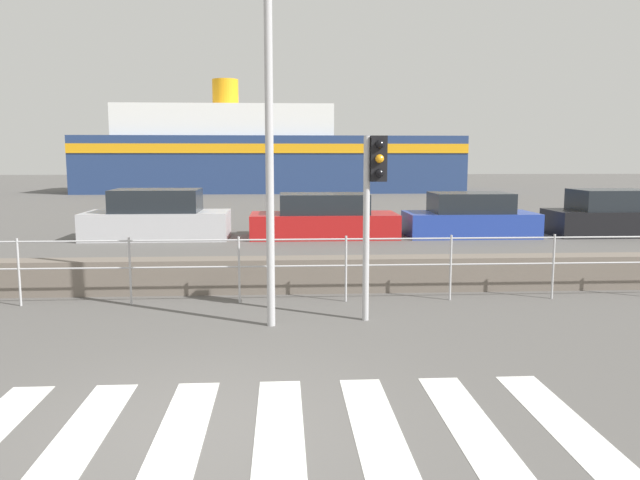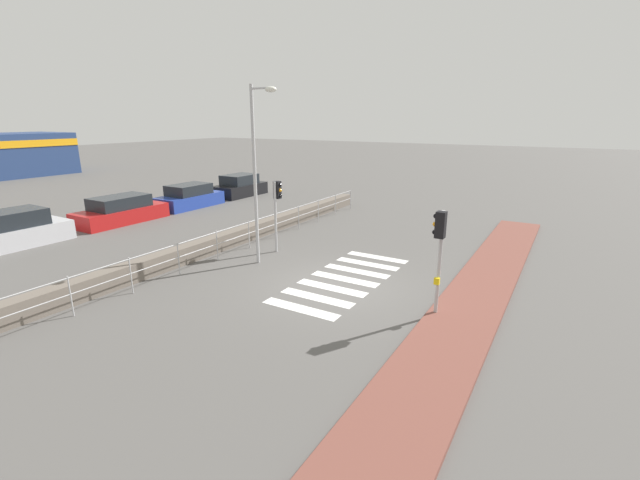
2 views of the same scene
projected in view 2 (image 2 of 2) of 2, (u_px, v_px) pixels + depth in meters
The scene contains 12 objects.
ground_plane at pixel (335, 286), 13.71m from camera, with size 160.00×160.00×0.00m, color #565451.
sidewalk_brick at pixel (466, 313), 11.67m from camera, with size 24.00×1.80×0.12m.
crosswalk at pixel (345, 279), 14.29m from camera, with size 5.85×2.40×0.01m.
seawall at pixel (201, 249), 16.54m from camera, with size 24.58×0.55×0.64m.
harbor_fence at pixel (217, 241), 15.98m from camera, with size 22.16×0.04×1.16m.
traffic_light_near at pixel (439, 242), 10.97m from camera, with size 0.34×0.32×2.93m.
traffic_light_far at pixel (277, 201), 16.76m from camera, with size 0.34×0.32×2.82m.
streetlamp at pixel (258, 157), 14.78m from camera, with size 0.32×1.08×6.29m.
parked_car_silver at pixel (10, 232), 17.73m from camera, with size 4.33×1.90×1.51m.
parked_car_red at pixel (121, 211), 21.97m from camera, with size 4.53×1.88×1.36m.
parked_car_blue at pixel (189, 197), 25.78m from camera, with size 4.04×1.86×1.38m.
parked_car_black at pixel (240, 187), 29.54m from camera, with size 3.83×1.89×1.46m.
Camera 2 is at (-11.21, -6.14, 5.18)m, focal length 24.00 mm.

